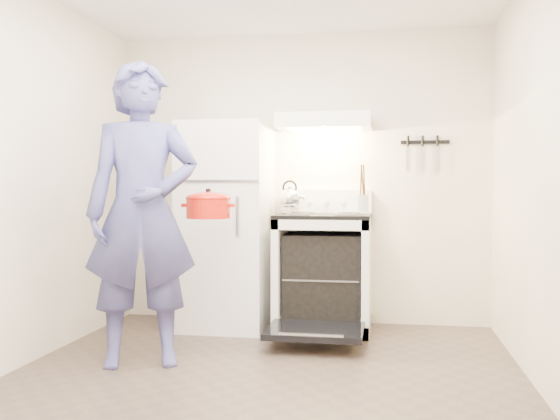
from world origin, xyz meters
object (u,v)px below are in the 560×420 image
object	(u,v)px
stove_body	(324,274)
person	(142,213)
dutch_oven	(208,208)
tea_kettle	(290,197)
refrigerator	(227,226)

from	to	relation	value
stove_body	person	world-z (taller)	person
stove_body	person	bearing A→B (deg)	-131.95
stove_body	dutch_oven	distance (m)	1.27
stove_body	tea_kettle	size ratio (longest dim) A/B	3.31
tea_kettle	dutch_oven	size ratio (longest dim) A/B	0.74
stove_body	tea_kettle	bearing A→B (deg)	158.94
refrigerator	person	size ratio (longest dim) A/B	0.85
stove_body	person	xyz separation A→B (m)	(-1.07, -1.20, 0.54)
dutch_oven	tea_kettle	bearing A→B (deg)	67.58
refrigerator	tea_kettle	bearing A→B (deg)	15.39
person	tea_kettle	bearing A→B (deg)	38.01
stove_body	dutch_oven	world-z (taller)	dutch_oven
tea_kettle	dutch_oven	world-z (taller)	tea_kettle
dutch_oven	stove_body	bearing A→B (deg)	51.22
stove_body	dutch_oven	xyz separation A→B (m)	(-0.71, -0.89, 0.56)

